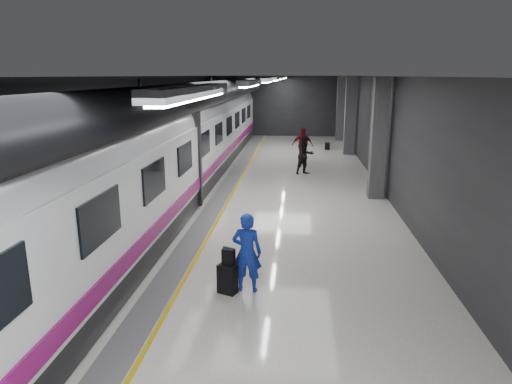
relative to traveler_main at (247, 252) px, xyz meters
name	(u,v)px	position (x,y,z in m)	size (l,w,h in m)	color
ground	(251,209)	(-0.54, 6.17, -0.88)	(40.00, 40.00, 0.00)	white
platform_hall	(246,105)	(-0.82, 7.12, 2.66)	(10.02, 40.02, 4.51)	black
train	(157,149)	(-3.78, 6.16, 1.19)	(3.05, 38.00, 4.05)	black
traveler_main	(247,252)	(0.00, 0.00, 0.00)	(0.64, 0.42, 1.76)	blue
suitcase_main	(227,279)	(-0.40, -0.16, -0.56)	(0.39, 0.25, 0.64)	black
shoulder_bag	(228,257)	(-0.38, -0.14, -0.06)	(0.27, 0.14, 0.36)	black
traveler_far_a	(305,155)	(1.40, 12.15, 0.04)	(0.89, 0.69, 1.83)	black
traveler_far_b	(302,145)	(1.29, 15.20, 0.06)	(1.10, 0.46, 1.87)	maroon
suitcase_far	(327,146)	(2.90, 19.63, -0.65)	(0.31, 0.20, 0.45)	black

